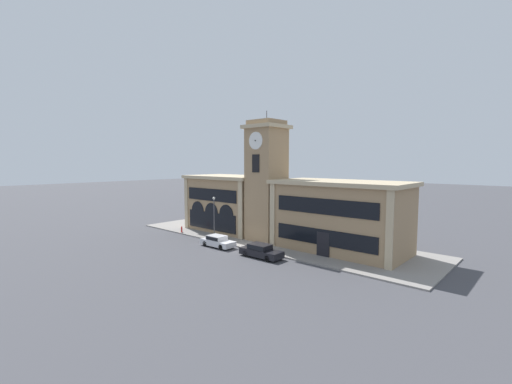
% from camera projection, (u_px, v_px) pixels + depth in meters
% --- Properties ---
extents(ground_plane, '(300.00, 300.00, 0.00)m').
position_uv_depth(ground_plane, '(239.00, 248.00, 40.68)').
color(ground_plane, '#424247').
extents(sidewalk_kerb, '(41.87, 12.09, 0.15)m').
position_uv_depth(sidewalk_kerb, '(271.00, 239.00, 45.16)').
color(sidewalk_kerb, gray).
rests_on(sidewalk_kerb, ground_plane).
extents(clock_tower, '(4.75, 4.75, 16.61)m').
position_uv_depth(clock_tower, '(266.00, 181.00, 43.74)').
color(clock_tower, '#9E7F5B').
rests_on(clock_tower, ground_plane).
extents(town_hall_left_wing, '(12.89, 7.80, 8.19)m').
position_uv_depth(town_hall_left_wing, '(230.00, 203.00, 50.75)').
color(town_hall_left_wing, '#9E7F5B').
rests_on(town_hall_left_wing, ground_plane).
extents(town_hall_right_wing, '(15.31, 7.80, 8.07)m').
position_uv_depth(town_hall_right_wing, '(340.00, 216.00, 38.77)').
color(town_hall_right_wing, '#9E7F5B').
rests_on(town_hall_right_wing, ground_plane).
extents(parked_car_near, '(4.54, 1.88, 1.36)m').
position_uv_depth(parked_car_near, '(217.00, 241.00, 41.10)').
color(parked_car_near, silver).
rests_on(parked_car_near, ground_plane).
extents(parked_car_mid, '(4.91, 1.89, 1.42)m').
position_uv_depth(parked_car_mid, '(261.00, 251.00, 36.51)').
color(parked_car_mid, black).
rests_on(parked_car_mid, ground_plane).
extents(street_lamp, '(0.36, 0.36, 5.52)m').
position_uv_depth(street_lamp, '(214.00, 211.00, 44.41)').
color(street_lamp, '#4C4C51').
rests_on(street_lamp, sidewalk_kerb).
extents(fire_hydrant, '(0.22, 0.22, 0.87)m').
position_uv_depth(fire_hydrant, '(182.00, 229.00, 48.89)').
color(fire_hydrant, red).
rests_on(fire_hydrant, sidewalk_kerb).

